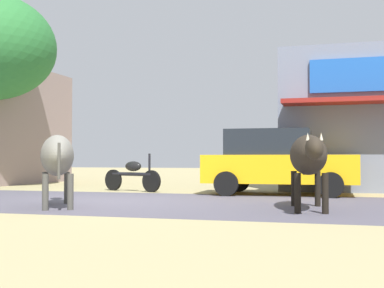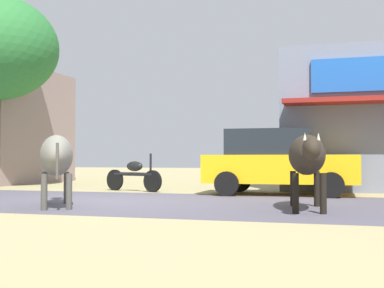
# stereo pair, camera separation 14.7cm
# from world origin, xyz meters

# --- Properties ---
(ground) EXTENTS (80.00, 80.00, 0.00)m
(ground) POSITION_xyz_m (0.00, 0.00, 0.00)
(ground) COLOR tan
(asphalt_road) EXTENTS (72.00, 5.46, 0.00)m
(asphalt_road) POSITION_xyz_m (0.00, 0.00, 0.00)
(asphalt_road) COLOR #524F5A
(asphalt_road) RESTS_ON ground
(parked_hatchback_car) EXTENTS (3.79, 1.97, 1.64)m
(parked_hatchback_car) POSITION_xyz_m (3.26, 3.09, 0.84)
(parked_hatchback_car) COLOR #EFB013
(parked_hatchback_car) RESTS_ON ground
(parked_motorcycle) EXTENTS (1.93, 0.76, 1.05)m
(parked_motorcycle) POSITION_xyz_m (-0.76, 3.30, 0.47)
(parked_motorcycle) COLOR black
(parked_motorcycle) RESTS_ON ground
(cow_near_brown) EXTENTS (1.77, 2.46, 1.35)m
(cow_near_brown) POSITION_xyz_m (-0.36, -1.39, 0.95)
(cow_near_brown) COLOR slate
(cow_near_brown) RESTS_ON ground
(cow_far_dark) EXTENTS (0.90, 2.72, 1.33)m
(cow_far_dark) POSITION_xyz_m (4.26, -0.78, 0.96)
(cow_far_dark) COLOR #2D261D
(cow_far_dark) RESTS_ON ground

